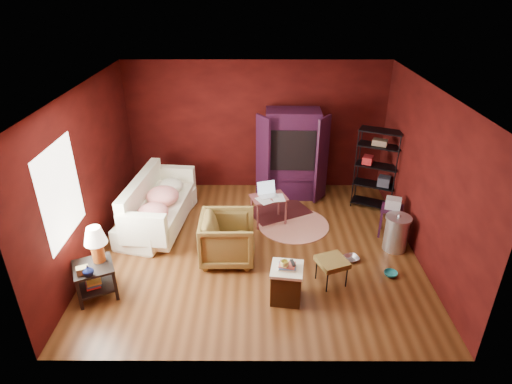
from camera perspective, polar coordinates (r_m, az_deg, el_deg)
room at (r=6.94m, az=-0.33°, el=2.15°), size 5.54×5.04×2.84m
sofa at (r=8.28m, az=-13.13°, el=-2.05°), size 1.09×2.12×0.79m
armchair at (r=7.14m, az=-3.79°, el=-5.91°), size 0.82×0.88×0.90m
pet_bowl_steel at (r=7.44m, az=12.67°, el=-8.05°), size 0.26×0.15×0.25m
pet_bowl_turquoise at (r=7.27m, az=17.59°, el=-9.91°), size 0.22×0.12×0.21m
vase at (r=6.56m, az=-21.49°, el=-9.71°), size 0.16×0.17×0.15m
mug at (r=6.13m, az=3.84°, el=-9.44°), size 0.15×0.13×0.12m
side_table at (r=6.74m, az=-20.71°, el=-7.93°), size 0.74×0.74×1.10m
sofa_cushions at (r=8.26m, az=-13.02°, el=-1.75°), size 1.08×2.23×0.90m
hamper at (r=6.42m, az=4.09°, el=-11.97°), size 0.52×0.52×0.65m
footstool at (r=6.75m, az=10.13°, el=-9.27°), size 0.55×0.55×0.44m
rug_round at (r=8.32m, az=5.01°, el=-4.34°), size 1.54×1.54×0.01m
rug_oriental at (r=8.74m, az=3.05°, el=-2.51°), size 1.39×1.23×0.01m
laptop_desk at (r=8.14m, az=1.69°, el=-0.99°), size 0.76×0.66×0.81m
tv_armoire at (r=8.98m, az=4.82°, el=5.19°), size 1.50×0.81×1.90m
wire_shelving at (r=8.85m, az=15.85°, el=3.33°), size 0.89×0.66×1.67m
small_stand at (r=8.09m, az=17.74°, el=-2.03°), size 0.49×0.49×0.76m
trash_can at (r=7.82m, az=18.20°, el=-5.20°), size 0.55×0.55×0.69m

